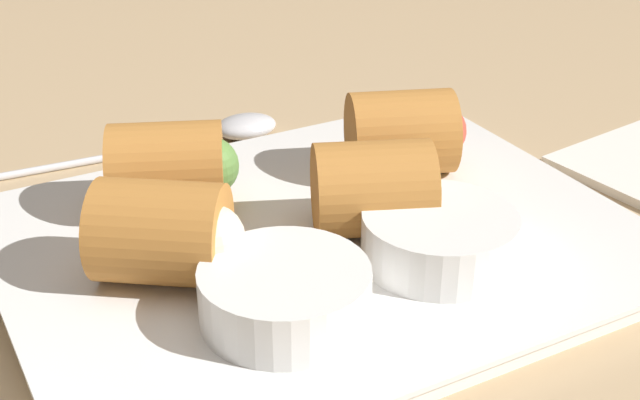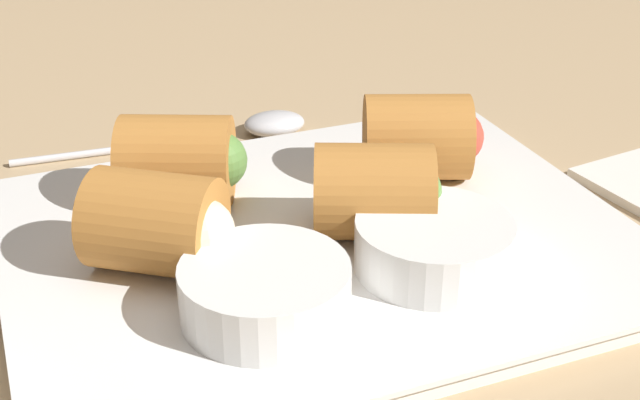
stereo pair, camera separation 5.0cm
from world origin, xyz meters
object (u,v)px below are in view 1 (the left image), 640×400
at_px(dipping_bowl_far, 439,236).
at_px(spoon, 226,130).
at_px(serving_plate, 320,245).
at_px(dipping_bowl_near, 285,292).

height_order(dipping_bowl_far, spoon, dipping_bowl_far).
xyz_separation_m(serving_plate, dipping_bowl_far, (-0.04, 0.05, 0.02)).
distance_m(dipping_bowl_far, spoon, 0.23).
relative_size(dipping_bowl_near, dipping_bowl_far, 1.00).
distance_m(serving_plate, spoon, 0.17).
height_order(dipping_bowl_near, spoon, dipping_bowl_near).
distance_m(dipping_bowl_near, dipping_bowl_far, 0.09).
height_order(dipping_bowl_near, dipping_bowl_far, same).
bearing_deg(dipping_bowl_near, serving_plate, -130.16).
bearing_deg(serving_plate, dipping_bowl_far, 127.35).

